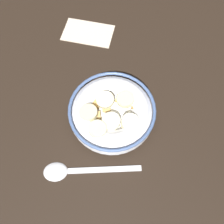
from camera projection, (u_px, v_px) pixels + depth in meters
The scene contains 4 objects.
ground_plane at pixel (112, 120), 47.19cm from camera, with size 104.62×104.62×2.00cm, color black.
cereal_bowl at pixel (112, 113), 43.97cm from camera, with size 15.70×15.70×5.15cm.
spoon at pixel (69, 171), 41.78cm from camera, with size 17.38×3.93×0.80cm.
folded_napkin at pixel (88, 32), 55.08cm from camera, with size 11.33×6.80×0.30cm, color beige.
Camera 1 is at (-1.10, 18.11, 42.60)cm, focal length 38.45 mm.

